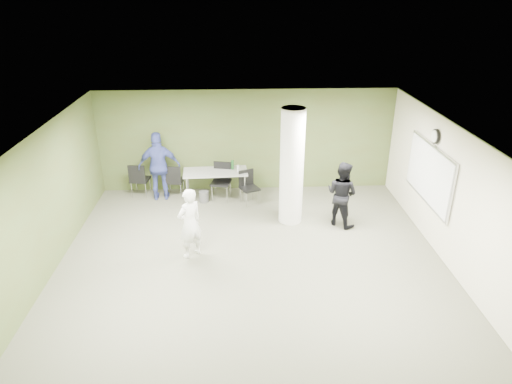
{
  "coord_description": "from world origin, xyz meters",
  "views": [
    {
      "loc": [
        -0.29,
        -7.86,
        5.26
      ],
      "look_at": [
        0.12,
        1.0,
        1.23
      ],
      "focal_mm": 32.0,
      "sensor_mm": 36.0,
      "label": 1
    }
  ],
  "objects_px": {
    "chair_back_left": "(139,178)",
    "man_blue": "(159,166)",
    "woman_white": "(190,223)",
    "man_black": "(342,194)",
    "folding_table": "(216,173)"
  },
  "relations": [
    {
      "from": "chair_back_left",
      "to": "man_blue",
      "type": "relative_size",
      "value": 0.51
    },
    {
      "from": "woman_white",
      "to": "man_blue",
      "type": "bearing_deg",
      "value": -110.29
    },
    {
      "from": "woman_white",
      "to": "man_black",
      "type": "relative_size",
      "value": 0.97
    },
    {
      "from": "chair_back_left",
      "to": "woman_white",
      "type": "relative_size",
      "value": 0.61
    },
    {
      "from": "chair_back_left",
      "to": "woman_white",
      "type": "xyz_separation_m",
      "value": [
        1.64,
        -3.07,
        0.22
      ]
    },
    {
      "from": "folding_table",
      "to": "man_blue",
      "type": "distance_m",
      "value": 1.49
    },
    {
      "from": "folding_table",
      "to": "man_black",
      "type": "relative_size",
      "value": 1.08
    },
    {
      "from": "man_black",
      "to": "folding_table",
      "type": "bearing_deg",
      "value": 15.38
    },
    {
      "from": "folding_table",
      "to": "woman_white",
      "type": "distance_m",
      "value": 2.88
    },
    {
      "from": "man_black",
      "to": "man_blue",
      "type": "bearing_deg",
      "value": 22.97
    },
    {
      "from": "folding_table",
      "to": "man_blue",
      "type": "bearing_deg",
      "value": 174.26
    },
    {
      "from": "folding_table",
      "to": "woman_white",
      "type": "bearing_deg",
      "value": -102.03
    },
    {
      "from": "chair_back_left",
      "to": "man_black",
      "type": "bearing_deg",
      "value": 168.06
    },
    {
      "from": "man_blue",
      "to": "folding_table",
      "type": "bearing_deg",
      "value": 172.93
    },
    {
      "from": "woman_white",
      "to": "man_black",
      "type": "bearing_deg",
      "value": 160.18
    }
  ]
}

